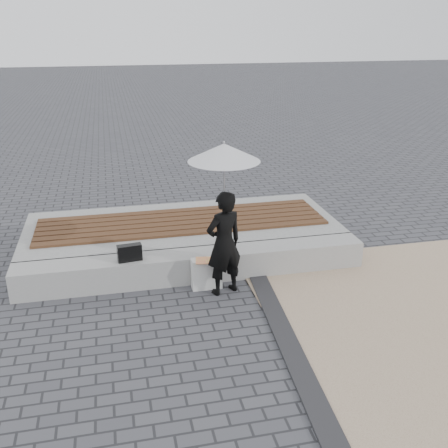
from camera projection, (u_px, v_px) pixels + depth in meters
The scene contains 10 objects.
ground at pixel (218, 339), 6.07m from camera, with size 80.00×80.00×0.00m, color #46464B.
edging_band at pixel (293, 355), 5.77m from camera, with size 0.25×5.20×0.04m, color #28282A.
seating_ledge at pixel (195, 265), 7.45m from camera, with size 5.00×0.45×0.40m, color #A3A39E.
timber_platform at pixel (183, 234), 8.54m from camera, with size 5.00×2.00×0.40m, color #A1A29D.
timber_decking at pixel (182, 221), 8.46m from camera, with size 4.60×1.20×0.04m, color brown, non-canonical shape.
woman at pixel (224, 243), 6.87m from camera, with size 0.53×0.35×1.45m, color black.
parasol at pixel (224, 152), 6.42m from camera, with size 0.91×0.91×1.16m.
handbag at pixel (130, 253), 7.09m from camera, with size 0.33×0.12×0.23m, color black.
canvas_tote at pixel (207, 273), 7.17m from camera, with size 0.42×0.17×0.44m, color silver.
magazine at pixel (207, 260), 7.05m from camera, with size 0.31×0.22×0.01m, color #F34454.
Camera 1 is at (-1.05, -5.05, 3.48)m, focal length 41.71 mm.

